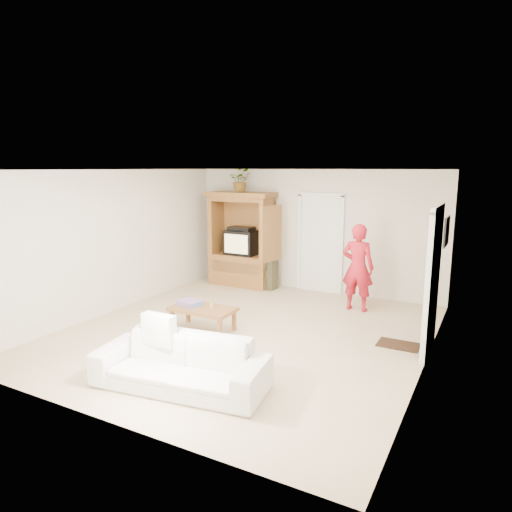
{
  "coord_description": "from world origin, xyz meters",
  "views": [
    {
      "loc": [
        3.46,
        -6.13,
        2.63
      ],
      "look_at": [
        -0.13,
        0.6,
        1.15
      ],
      "focal_mm": 32.0,
      "sensor_mm": 36.0,
      "label": 1
    }
  ],
  "objects": [
    {
      "name": "wall_right",
      "position": [
        2.75,
        0.0,
        1.3
      ],
      "size": [
        0.0,
        6.0,
        6.0
      ],
      "primitive_type": "plane",
      "rotation": [
        1.57,
        0.0,
        -1.57
      ],
      "color": "silver",
      "rests_on": "floor"
    },
    {
      "name": "wall_left",
      "position": [
        -2.75,
        0.0,
        1.3
      ],
      "size": [
        0.0,
        6.0,
        6.0
      ],
      "primitive_type": "plane",
      "rotation": [
        1.57,
        0.0,
        1.57
      ],
      "color": "silver",
      "rests_on": "floor"
    },
    {
      "name": "man",
      "position": [
        1.24,
        2.03,
        0.82
      ],
      "size": [
        0.6,
        0.4,
        1.63
      ],
      "primitive_type": "imported",
      "rotation": [
        0.0,
        0.0,
        3.13
      ],
      "color": "red",
      "rests_on": "floor"
    },
    {
      "name": "backpack_black",
      "position": [
        -1.02,
        2.75,
        0.22
      ],
      "size": [
        0.41,
        0.32,
        0.44
      ],
      "primitive_type": null,
      "rotation": [
        0.0,
        0.0,
        0.37
      ],
      "color": "black",
      "rests_on": "floor"
    },
    {
      "name": "doorway_right",
      "position": [
        2.73,
        0.6,
        1.02
      ],
      "size": [
        0.05,
        0.9,
        2.04
      ],
      "primitive_type": "cube",
      "color": "black",
      "rests_on": "floor"
    },
    {
      "name": "candle",
      "position": [
        -0.52,
        -0.2,
        0.44
      ],
      "size": [
        0.08,
        0.08,
        0.1
      ],
      "primitive_type": "cylinder",
      "color": "tan",
      "rests_on": "coffee_table"
    },
    {
      "name": "plant",
      "position": [
        -1.6,
        2.63,
        2.36
      ],
      "size": [
        0.58,
        0.54,
        0.51
      ],
      "primitive_type": "imported",
      "rotation": [
        0.0,
        0.0,
        0.37
      ],
      "color": "#4C7238",
      "rests_on": "armoire"
    },
    {
      "name": "coffee_table",
      "position": [
        -0.66,
        -0.25,
        0.34
      ],
      "size": [
        1.06,
        0.58,
        0.39
      ],
      "rotation": [
        0.0,
        0.0,
        0.01
      ],
      "color": "brown",
      "rests_on": "floor"
    },
    {
      "name": "doormat",
      "position": [
        2.3,
        0.6,
        0.01
      ],
      "size": [
        0.6,
        0.4,
        0.02
      ],
      "primitive_type": "cube",
      "color": "#382316",
      "rests_on": "floor"
    },
    {
      "name": "backpack_olive",
      "position": [
        -0.91,
        2.6,
        0.36
      ],
      "size": [
        0.4,
        0.31,
        0.71
      ],
      "primitive_type": null,
      "rotation": [
        0.0,
        0.0,
        -0.09
      ],
      "color": "#47442B",
      "rests_on": "floor"
    },
    {
      "name": "door_back",
      "position": [
        0.15,
        2.97,
        1.02
      ],
      "size": [
        0.85,
        0.05,
        2.04
      ],
      "primitive_type": "cube",
      "color": "white",
      "rests_on": "floor"
    },
    {
      "name": "wall_back",
      "position": [
        0.0,
        3.0,
        1.3
      ],
      "size": [
        5.5,
        0.0,
        5.5
      ],
      "primitive_type": "plane",
      "rotation": [
        1.57,
        0.0,
        0.0
      ],
      "color": "silver",
      "rests_on": "floor"
    },
    {
      "name": "armoire",
      "position": [
        -1.58,
        2.66,
        0.91
      ],
      "size": [
        1.82,
        1.14,
        2.1
      ],
      "color": "#985E2F",
      "rests_on": "floor"
    },
    {
      "name": "wall_front",
      "position": [
        0.0,
        -3.0,
        1.3
      ],
      "size": [
        5.5,
        0.0,
        5.5
      ],
      "primitive_type": "plane",
      "rotation": [
        -1.57,
        0.0,
        0.0
      ],
      "color": "silver",
      "rests_on": "floor"
    },
    {
      "name": "framed_picture",
      "position": [
        2.73,
        1.9,
        1.6
      ],
      "size": [
        0.03,
        0.6,
        0.48
      ],
      "primitive_type": "cube",
      "color": "black",
      "rests_on": "wall_right"
    },
    {
      "name": "towel",
      "position": [
        -0.93,
        -0.25,
        0.43
      ],
      "size": [
        0.43,
        0.35,
        0.08
      ],
      "primitive_type": "cube",
      "rotation": [
        0.0,
        0.0,
        -0.19
      ],
      "color": "#C3416F",
      "rests_on": "coffee_table"
    },
    {
      "name": "floor",
      "position": [
        0.0,
        0.0,
        0.0
      ],
      "size": [
        6.0,
        6.0,
        0.0
      ],
      "primitive_type": "plane",
      "color": "tan",
      "rests_on": "ground"
    },
    {
      "name": "ceiling",
      "position": [
        0.0,
        0.0,
        2.6
      ],
      "size": [
        6.0,
        6.0,
        0.0
      ],
      "primitive_type": "plane",
      "rotation": [
        3.14,
        0.0,
        0.0
      ],
      "color": "white",
      "rests_on": "floor"
    },
    {
      "name": "sofa",
      "position": [
        0.23,
        -2.01,
        0.31
      ],
      "size": [
        2.2,
        1.11,
        0.62
      ],
      "primitive_type": "imported",
      "rotation": [
        0.0,
        0.0,
        0.14
      ],
      "color": "silver",
      "rests_on": "floor"
    }
  ]
}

